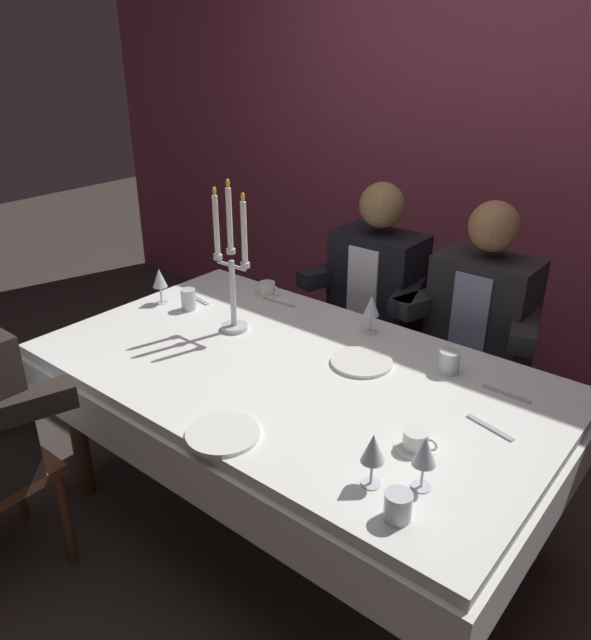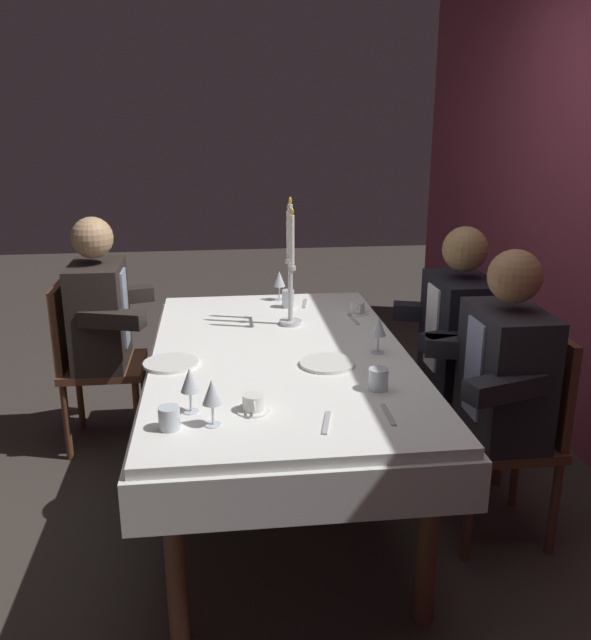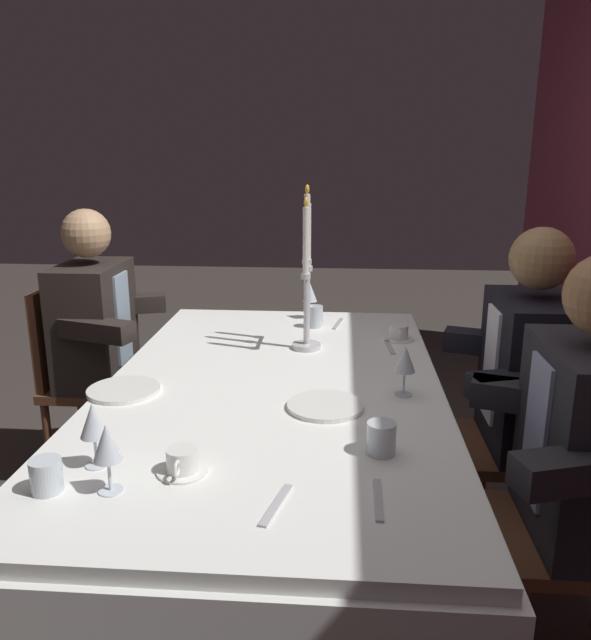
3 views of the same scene
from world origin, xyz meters
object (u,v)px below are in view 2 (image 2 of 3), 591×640
at_px(dinner_plate_0, 327,363).
at_px(wine_glass_2, 190,382).
at_px(wine_glass_0, 378,327).
at_px(seated_diner_1, 460,331).
at_px(seated_diner_0, 98,314).
at_px(wine_glass_3, 279,280).
at_px(seated_diner_2, 507,373).
at_px(water_tumbler_0, 169,418).
at_px(water_tumbler_2, 378,379).
at_px(candelabra, 290,273).
at_px(coffee_cup_1, 357,308).
at_px(dining_table, 280,377).
at_px(coffee_cup_0, 253,404).
at_px(dinner_plate_1, 171,363).
at_px(water_tumbler_1, 288,299).
at_px(wine_glass_1, 212,394).

xyz_separation_m(dinner_plate_0, wine_glass_2, (0.39, -0.55, 0.11)).
bearing_deg(wine_glass_0, seated_diner_1, 118.90).
xyz_separation_m(dinner_plate_0, seated_diner_0, (-0.88, -1.06, -0.01)).
xyz_separation_m(wine_glass_3, seated_diner_2, (1.18, 0.81, -0.12)).
bearing_deg(wine_glass_0, wine_glass_2, -56.92).
height_order(wine_glass_2, seated_diner_2, seated_diner_2).
bearing_deg(water_tumbler_0, water_tumbler_2, 107.51).
xyz_separation_m(candelabra, coffee_cup_1, (-0.14, 0.36, -0.23)).
height_order(dining_table, water_tumbler_0, water_tumbler_0).
bearing_deg(coffee_cup_0, water_tumbler_0, -69.52).
relative_size(dinner_plate_1, seated_diner_2, 0.18).
xyz_separation_m(dining_table, water_tumbler_0, (0.70, -0.43, 0.16)).
relative_size(wine_glass_0, seated_diner_0, 0.13).
xyz_separation_m(dinner_plate_0, coffee_cup_0, (0.41, -0.33, 0.02)).
xyz_separation_m(water_tumbler_1, seated_diner_0, (-0.01, -1.00, -0.05)).
xyz_separation_m(wine_glass_2, seated_diner_2, (-0.23, 1.25, -0.12)).
relative_size(candelabra, seated_diner_2, 0.50).
height_order(water_tumbler_0, coffee_cup_1, water_tumbler_0).
distance_m(wine_glass_1, wine_glass_2, 0.14).
distance_m(dining_table, dinner_plate_1, 0.49).
xyz_separation_m(water_tumbler_2, coffee_cup_1, (-0.99, 0.13, -0.01)).
bearing_deg(seated_diner_1, coffee_cup_1, -127.75).
xyz_separation_m(coffee_cup_1, seated_diner_1, (0.33, 0.43, -0.03)).
bearing_deg(dinner_plate_0, wine_glass_2, -54.20).
xyz_separation_m(water_tumbler_1, water_tumbler_2, (1.14, 0.22, -0.01)).
distance_m(dining_table, coffee_cup_1, 0.71).
distance_m(coffee_cup_0, coffee_cup_1, 1.27).
height_order(dining_table, wine_glass_3, wine_glass_3).
bearing_deg(coffee_cup_1, wine_glass_1, -31.48).
bearing_deg(wine_glass_3, dinner_plate_0, 5.65).
xyz_separation_m(candelabra, seated_diner_1, (0.19, 0.80, -0.26)).
bearing_deg(candelabra, coffee_cup_1, 111.22).
xyz_separation_m(dining_table, candelabra, (-0.39, 0.09, 0.38)).
distance_m(dinner_plate_1, coffee_cup_0, 0.58).
height_order(wine_glass_0, seated_diner_2, seated_diner_2).
bearing_deg(dinner_plate_0, water_tumbler_1, -175.47).
height_order(water_tumbler_2, seated_diner_1, seated_diner_1).
distance_m(dinner_plate_1, water_tumbler_1, 0.98).
height_order(wine_glass_1, wine_glass_3, same).
bearing_deg(seated_diner_2, wine_glass_0, -120.92).
bearing_deg(candelabra, dinner_plate_0, 8.94).
height_order(dining_table, dinner_plate_0, dinner_plate_0).
height_order(dinner_plate_1, coffee_cup_0, coffee_cup_0).
height_order(dinner_plate_0, coffee_cup_0, coffee_cup_0).
distance_m(dinner_plate_0, dinner_plate_1, 0.65).
distance_m(water_tumbler_1, seated_diner_1, 0.92).
xyz_separation_m(wine_glass_3, water_tumbler_1, (0.15, 0.03, -0.07)).
bearing_deg(water_tumbler_0, seated_diner_2, 105.08).
height_order(water_tumbler_2, seated_diner_2, seated_diner_2).
bearing_deg(seated_diner_1, wine_glass_2, -58.43).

